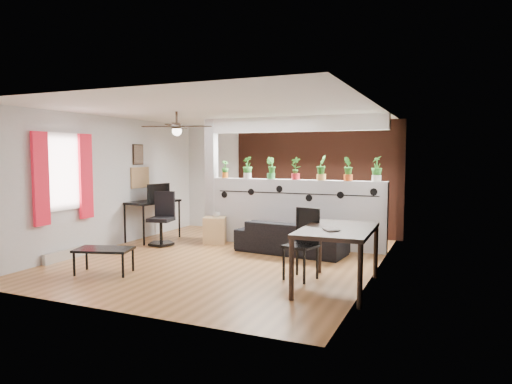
{
  "coord_description": "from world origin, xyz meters",
  "views": [
    {
      "loc": [
        3.67,
        -7.15,
        1.85
      ],
      "look_at": [
        0.33,
        0.6,
        1.15
      ],
      "focal_mm": 32.0,
      "sensor_mm": 36.0,
      "label": 1
    }
  ],
  "objects_px": {
    "coffee_table": "(104,251)",
    "office_chair": "(162,222)",
    "cube_shelf": "(215,230)",
    "potted_plant_0": "(225,169)",
    "potted_plant_3": "(296,168)",
    "sofa": "(291,238)",
    "potted_plant_4": "(321,167)",
    "potted_plant_5": "(348,168)",
    "ceiling_fan": "(177,128)",
    "computer_desk": "(153,205)",
    "potted_plant_2": "(271,167)",
    "dining_table": "(337,234)",
    "potted_plant_6": "(377,168)",
    "cup": "(217,215)",
    "folding_chair": "(304,237)",
    "potted_plant_1": "(248,167)"
  },
  "relations": [
    {
      "from": "potted_plant_6",
      "to": "coffee_table",
      "type": "bearing_deg",
      "value": -138.73
    },
    {
      "from": "potted_plant_0",
      "to": "cube_shelf",
      "type": "distance_m",
      "value": 1.32
    },
    {
      "from": "potted_plant_4",
      "to": "potted_plant_5",
      "type": "bearing_deg",
      "value": 0.0
    },
    {
      "from": "potted_plant_6",
      "to": "dining_table",
      "type": "xyz_separation_m",
      "value": [
        -0.13,
        -2.53,
        -0.84
      ]
    },
    {
      "from": "potted_plant_6",
      "to": "office_chair",
      "type": "xyz_separation_m",
      "value": [
        -4.12,
        -0.94,
        -1.12
      ]
    },
    {
      "from": "computer_desk",
      "to": "coffee_table",
      "type": "xyz_separation_m",
      "value": [
        0.99,
        -2.63,
        -0.42
      ]
    },
    {
      "from": "ceiling_fan",
      "to": "potted_plant_3",
      "type": "distance_m",
      "value": 2.51
    },
    {
      "from": "cup",
      "to": "potted_plant_4",
      "type": "bearing_deg",
      "value": 9.07
    },
    {
      "from": "potted_plant_5",
      "to": "ceiling_fan",
      "type": "bearing_deg",
      "value": -145.85
    },
    {
      "from": "potted_plant_5",
      "to": "cube_shelf",
      "type": "height_order",
      "value": "potted_plant_5"
    },
    {
      "from": "computer_desk",
      "to": "cube_shelf",
      "type": "bearing_deg",
      "value": 8.95
    },
    {
      "from": "sofa",
      "to": "coffee_table",
      "type": "height_order",
      "value": "sofa"
    },
    {
      "from": "potted_plant_0",
      "to": "dining_table",
      "type": "distance_m",
      "value": 4.03
    },
    {
      "from": "potted_plant_0",
      "to": "computer_desk",
      "type": "distance_m",
      "value": 1.75
    },
    {
      "from": "potted_plant_2",
      "to": "folding_chair",
      "type": "relative_size",
      "value": 0.43
    },
    {
      "from": "potted_plant_1",
      "to": "potted_plant_4",
      "type": "xyz_separation_m",
      "value": [
        1.58,
        0.0,
        0.01
      ]
    },
    {
      "from": "potted_plant_0",
      "to": "coffee_table",
      "type": "height_order",
      "value": "potted_plant_0"
    },
    {
      "from": "computer_desk",
      "to": "office_chair",
      "type": "relative_size",
      "value": 1.17
    },
    {
      "from": "coffee_table",
      "to": "potted_plant_6",
      "type": "bearing_deg",
      "value": 41.27
    },
    {
      "from": "potted_plant_6",
      "to": "potted_plant_4",
      "type": "bearing_deg",
      "value": -180.0
    },
    {
      "from": "potted_plant_4",
      "to": "office_chair",
      "type": "relative_size",
      "value": 0.45
    },
    {
      "from": "ceiling_fan",
      "to": "cube_shelf",
      "type": "bearing_deg",
      "value": 92.09
    },
    {
      "from": "ceiling_fan",
      "to": "cube_shelf",
      "type": "height_order",
      "value": "ceiling_fan"
    },
    {
      "from": "ceiling_fan",
      "to": "computer_desk",
      "type": "xyz_separation_m",
      "value": [
        -1.45,
        1.24,
        -1.54
      ]
    },
    {
      "from": "office_chair",
      "to": "dining_table",
      "type": "xyz_separation_m",
      "value": [
        3.99,
        -1.58,
        0.28
      ]
    },
    {
      "from": "computer_desk",
      "to": "office_chair",
      "type": "distance_m",
      "value": 0.7
    },
    {
      "from": "ceiling_fan",
      "to": "potted_plant_6",
      "type": "height_order",
      "value": "ceiling_fan"
    },
    {
      "from": "potted_plant_4",
      "to": "computer_desk",
      "type": "distance_m",
      "value": 3.71
    },
    {
      "from": "office_chair",
      "to": "coffee_table",
      "type": "height_order",
      "value": "office_chair"
    },
    {
      "from": "potted_plant_3",
      "to": "potted_plant_5",
      "type": "bearing_deg",
      "value": 0.0
    },
    {
      "from": "potted_plant_6",
      "to": "computer_desk",
      "type": "height_order",
      "value": "potted_plant_6"
    },
    {
      "from": "coffee_table",
      "to": "ceiling_fan",
      "type": "bearing_deg",
      "value": 71.82
    },
    {
      "from": "computer_desk",
      "to": "potted_plant_4",
      "type": "bearing_deg",
      "value": 8.9
    },
    {
      "from": "potted_plant_1",
      "to": "folding_chair",
      "type": "xyz_separation_m",
      "value": [
        1.93,
        -2.21,
        -0.97
      ]
    },
    {
      "from": "potted_plant_6",
      "to": "cup",
      "type": "relative_size",
      "value": 3.5
    },
    {
      "from": "potted_plant_3",
      "to": "potted_plant_1",
      "type": "bearing_deg",
      "value": 180.0
    },
    {
      "from": "potted_plant_2",
      "to": "sofa",
      "type": "relative_size",
      "value": 0.23
    },
    {
      "from": "potted_plant_3",
      "to": "potted_plant_4",
      "type": "xyz_separation_m",
      "value": [
        0.53,
        0.0,
        0.01
      ]
    },
    {
      "from": "cube_shelf",
      "to": "office_chair",
      "type": "bearing_deg",
      "value": -166.31
    },
    {
      "from": "potted_plant_3",
      "to": "sofa",
      "type": "distance_m",
      "value": 1.45
    },
    {
      "from": "coffee_table",
      "to": "office_chair",
      "type": "bearing_deg",
      "value": 102.15
    },
    {
      "from": "potted_plant_3",
      "to": "coffee_table",
      "type": "relative_size",
      "value": 0.48
    },
    {
      "from": "sofa",
      "to": "cup",
      "type": "height_order",
      "value": "cup"
    },
    {
      "from": "potted_plant_2",
      "to": "dining_table",
      "type": "relative_size",
      "value": 0.29
    },
    {
      "from": "coffee_table",
      "to": "potted_plant_1",
      "type": "bearing_deg",
      "value": 72.54
    },
    {
      "from": "computer_desk",
      "to": "folding_chair",
      "type": "relative_size",
      "value": 1.19
    },
    {
      "from": "ceiling_fan",
      "to": "potted_plant_1",
      "type": "bearing_deg",
      "value": 73.11
    },
    {
      "from": "potted_plant_6",
      "to": "folding_chair",
      "type": "distance_m",
      "value": 2.51
    },
    {
      "from": "potted_plant_1",
      "to": "potted_plant_2",
      "type": "distance_m",
      "value": 0.53
    },
    {
      "from": "folding_chair",
      "to": "cup",
      "type": "bearing_deg",
      "value": 143.01
    }
  ]
}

